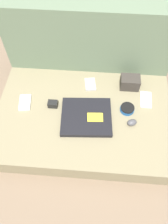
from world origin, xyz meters
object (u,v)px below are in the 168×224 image
at_px(phone_small, 146,100).
at_px(speaker_puck, 127,109).
at_px(laptop, 86,117).
at_px(camera_pouch, 130,82).
at_px(phone_silver, 90,84).
at_px(phone_black, 25,102).
at_px(computer_mouse, 132,123).
at_px(charger_brick, 53,104).

bearing_deg(phone_small, speaker_puck, -141.08).
relative_size(laptop, camera_pouch, 2.55).
distance_m(speaker_puck, phone_silver, 0.30).
relative_size(phone_black, camera_pouch, 1.04).
distance_m(laptop, phone_black, 0.39).
height_order(laptop, computer_mouse, computer_mouse).
height_order(laptop, speaker_puck, same).
height_order(computer_mouse, speaker_puck, computer_mouse).
bearing_deg(camera_pouch, phone_silver, -178.96).
height_order(phone_small, camera_pouch, camera_pouch).
distance_m(laptop, speaker_puck, 0.25).
bearing_deg(charger_brick, phone_silver, 40.69).
height_order(computer_mouse, phone_black, computer_mouse).
height_order(phone_silver, camera_pouch, camera_pouch).
distance_m(speaker_puck, charger_brick, 0.45).
xyz_separation_m(speaker_puck, camera_pouch, (0.02, 0.19, 0.03)).
relative_size(laptop, computer_mouse, 4.56).
xyz_separation_m(laptop, computer_mouse, (0.26, -0.02, 0.00)).
height_order(phone_black, camera_pouch, camera_pouch).
bearing_deg(laptop, phone_black, 164.60).
xyz_separation_m(phone_small, charger_brick, (-0.57, -0.09, 0.01)).
xyz_separation_m(phone_silver, charger_brick, (-0.22, -0.19, 0.01)).
relative_size(phone_silver, phone_small, 0.89).
bearing_deg(laptop, computer_mouse, -8.44).
bearing_deg(computer_mouse, phone_black, 149.91).
height_order(speaker_puck, charger_brick, charger_brick).
distance_m(phone_silver, phone_black, 0.43).
xyz_separation_m(computer_mouse, charger_brick, (-0.47, 0.09, 0.00)).
distance_m(computer_mouse, speaker_puck, 0.10).
distance_m(phone_silver, phone_small, 0.37).
bearing_deg(camera_pouch, speaker_puck, -95.56).
distance_m(computer_mouse, charger_brick, 0.48).
xyz_separation_m(computer_mouse, camera_pouch, (-0.01, 0.28, 0.02)).
bearing_deg(computer_mouse, speaker_puck, 82.57).
height_order(computer_mouse, phone_small, computer_mouse).
bearing_deg(speaker_puck, phone_black, 179.53).
height_order(phone_black, charger_brick, charger_brick).
height_order(speaker_puck, camera_pouch, camera_pouch).
bearing_deg(camera_pouch, laptop, -134.52).
xyz_separation_m(speaker_puck, charger_brick, (-0.45, -0.00, 0.00)).
bearing_deg(laptop, phone_small, 20.40).
xyz_separation_m(speaker_puck, phone_black, (-0.63, 0.01, -0.01)).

